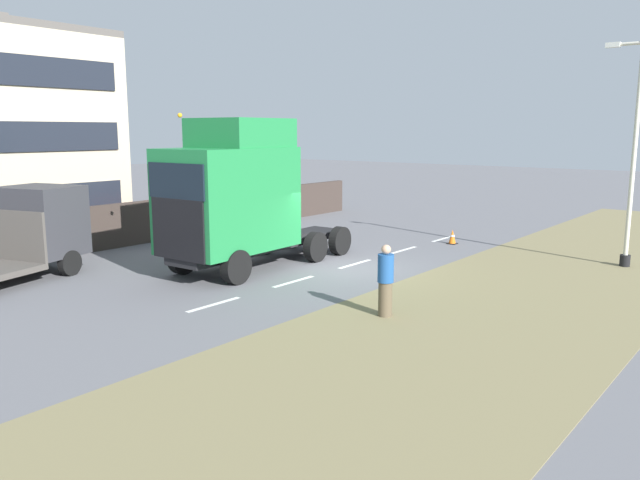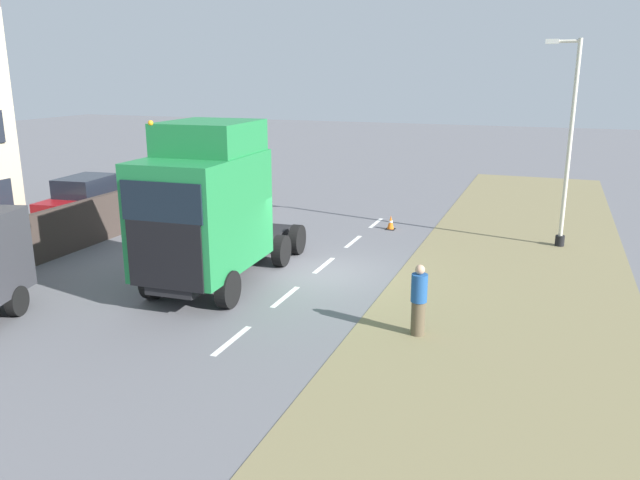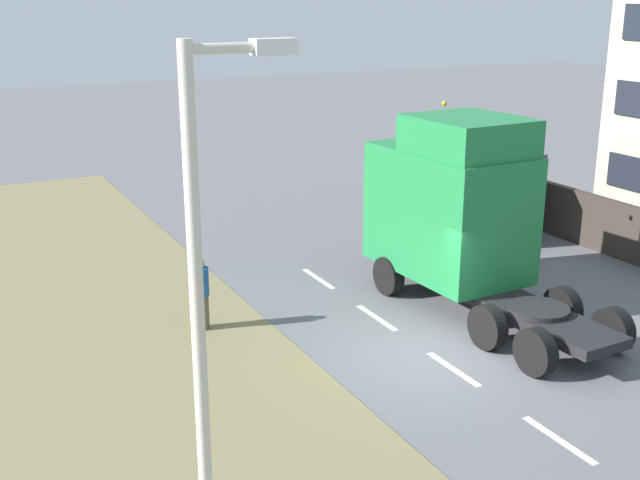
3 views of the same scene
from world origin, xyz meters
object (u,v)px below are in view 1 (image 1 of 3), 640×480
(parked_car, at_px, (181,207))
(flatbed_truck, at_px, (31,230))
(lorry_cab, at_px, (235,196))
(traffic_cone_lead, at_px, (452,237))
(pedestrian, at_px, (386,281))
(lamp_post, at_px, (631,165))

(parked_car, bearing_deg, flatbed_truck, 107.09)
(flatbed_truck, bearing_deg, lorry_cab, 27.44)
(lorry_cab, distance_m, traffic_cone_lead, 9.66)
(traffic_cone_lead, bearing_deg, parked_car, 19.73)
(parked_car, relative_size, pedestrian, 2.47)
(lorry_cab, bearing_deg, parked_car, -31.57)
(lorry_cab, xyz_separation_m, parked_car, (8.44, -4.68, -1.42))
(flatbed_truck, xyz_separation_m, traffic_cone_lead, (-7.78, -13.18, -1.17))
(lorry_cab, distance_m, flatbed_truck, 6.38)
(pedestrian, bearing_deg, flatbed_truck, 15.87)
(flatbed_truck, bearing_deg, lamp_post, 26.48)
(parked_car, relative_size, lamp_post, 0.60)
(lamp_post, height_order, traffic_cone_lead, lamp_post)
(lorry_cab, relative_size, pedestrian, 4.29)
(parked_car, height_order, traffic_cone_lead, parked_car)
(lamp_post, relative_size, traffic_cone_lead, 12.61)
(lorry_cab, relative_size, parked_car, 1.73)
(flatbed_truck, bearing_deg, pedestrian, 0.00)
(lorry_cab, relative_size, flatbed_truck, 1.34)
(lorry_cab, distance_m, lamp_post, 12.89)
(flatbed_truck, distance_m, pedestrian, 11.46)
(flatbed_truck, xyz_separation_m, pedestrian, (-11.00, -3.13, -0.58))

